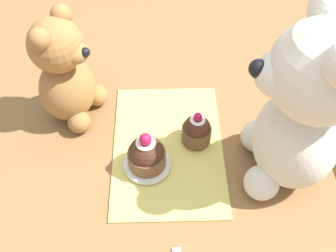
{
  "coord_description": "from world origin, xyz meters",
  "views": [
    {
      "loc": [
        0.38,
        -0.01,
        0.52
      ],
      "look_at": [
        0.0,
        0.0,
        0.06
      ],
      "focal_mm": 42.0,
      "sensor_mm": 36.0,
      "label": 1
    }
  ],
  "objects_px": {
    "cupcake_near_tan_bear": "(147,154)",
    "cupcake_near_cream_bear": "(197,130)",
    "teddy_bear_tan": "(65,74)",
    "teddy_bear_cream": "(304,109)",
    "saucer_plate": "(147,164)"
  },
  "relations": [
    {
      "from": "teddy_bear_cream",
      "to": "teddy_bear_tan",
      "type": "relative_size",
      "value": 1.44
    },
    {
      "from": "cupcake_near_cream_bear",
      "to": "saucer_plate",
      "type": "xyz_separation_m",
      "value": [
        0.05,
        -0.08,
        -0.02
      ]
    },
    {
      "from": "teddy_bear_tan",
      "to": "cupcake_near_cream_bear",
      "type": "relative_size",
      "value": 3.12
    },
    {
      "from": "cupcake_near_tan_bear",
      "to": "cupcake_near_cream_bear",
      "type": "bearing_deg",
      "value": 121.43
    },
    {
      "from": "teddy_bear_cream",
      "to": "teddy_bear_tan",
      "type": "xyz_separation_m",
      "value": [
        -0.13,
        -0.34,
        -0.05
      ]
    },
    {
      "from": "teddy_bear_cream",
      "to": "cupcake_near_tan_bear",
      "type": "height_order",
      "value": "teddy_bear_cream"
    },
    {
      "from": "saucer_plate",
      "to": "teddy_bear_cream",
      "type": "bearing_deg",
      "value": 87.69
    },
    {
      "from": "cupcake_near_tan_bear",
      "to": "teddy_bear_tan",
      "type": "bearing_deg",
      "value": -133.07
    },
    {
      "from": "teddy_bear_cream",
      "to": "teddy_bear_tan",
      "type": "height_order",
      "value": "teddy_bear_cream"
    },
    {
      "from": "saucer_plate",
      "to": "cupcake_near_tan_bear",
      "type": "bearing_deg",
      "value": 90.0
    },
    {
      "from": "saucer_plate",
      "to": "cupcake_near_tan_bear",
      "type": "xyz_separation_m",
      "value": [
        0.0,
        0.0,
        0.03
      ]
    },
    {
      "from": "teddy_bear_tan",
      "to": "cupcake_near_cream_bear",
      "type": "xyz_separation_m",
      "value": [
        0.07,
        0.21,
        -0.06
      ]
    },
    {
      "from": "teddy_bear_tan",
      "to": "cupcake_near_cream_bear",
      "type": "height_order",
      "value": "teddy_bear_tan"
    },
    {
      "from": "cupcake_near_tan_bear",
      "to": "teddy_bear_cream",
      "type": "bearing_deg",
      "value": 87.69
    },
    {
      "from": "teddy_bear_tan",
      "to": "saucer_plate",
      "type": "height_order",
      "value": "teddy_bear_tan"
    }
  ]
}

